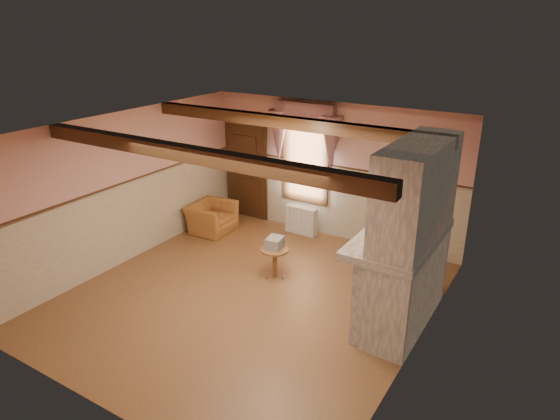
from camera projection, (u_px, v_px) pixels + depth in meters
The scene contains 26 objects.
floor at pixel (250, 296), 8.29m from camera, with size 5.50×6.00×0.01m, color brown.
ceiling at pixel (245, 130), 7.28m from camera, with size 5.50×6.00×0.01m, color silver.
wall_back at pixel (332, 171), 10.17m from camera, with size 5.50×0.02×2.80m, color #CC948D.
wall_front at pixel (89, 307), 5.40m from camera, with size 5.50×0.02×2.80m, color #CC948D.
wall_left at pixel (125, 189), 9.13m from camera, with size 0.02×6.00×2.80m, color #CC948D.
wall_right at pixel (422, 260), 6.44m from camera, with size 0.02×6.00×2.80m, color #CC948D.
wainscot at pixel (249, 256), 8.02m from camera, with size 5.50×6.00×1.50m, color beige, non-canonical shape.
chair_rail at pixel (247, 212), 7.75m from camera, with size 5.50×6.00×0.08m, color black, non-canonical shape.
firebox at pixel (379, 289), 7.63m from camera, with size 0.20×0.95×0.90m, color black.
armchair at pixel (211, 217), 10.72m from camera, with size 0.95×0.83×0.62m, color #9E662D.
side_table at pixel (275, 263), 8.81m from camera, with size 0.49×0.49×0.55m, color brown.
book_stack at pixel (275, 243), 8.71m from camera, with size 0.26×0.32×0.20m, color #B7AD8C.
radiator at pixel (301, 220), 10.59m from camera, with size 0.70×0.18×0.60m, color silver.
bowl at pixel (396, 235), 7.03m from camera, with size 0.35×0.35×0.09m, color brown.
mantel_clock at pixel (417, 211), 7.76m from camera, with size 0.14×0.24×0.20m, color black.
oil_lamp at pixel (408, 218), 7.38m from camera, with size 0.11×0.11×0.28m, color gold.
candle_red at pixel (385, 245), 6.65m from camera, with size 0.06×0.06×0.16m, color #AA1420.
jar_yellow at pixel (390, 240), 6.83m from camera, with size 0.06×0.06×0.12m, color gold.
fireplace at pixel (412, 238), 7.08m from camera, with size 0.85×2.00×2.80m, color gray.
mantel at pixel (399, 238), 7.18m from camera, with size 1.05×2.05×0.12m, color gray.
overmantel_mirror at pixel (390, 196), 7.05m from camera, with size 0.06×1.44×1.04m, color silver.
door at pixel (247, 172), 11.27m from camera, with size 1.10×0.10×2.10m, color black.
window at pixel (306, 155), 10.35m from camera, with size 1.06×0.08×2.02m, color white.
window_drapes at pixel (304, 127), 10.06m from camera, with size 1.30×0.14×1.40m, color gray.
ceiling_beam_front at pixel (191, 154), 6.36m from camera, with size 5.50×0.18×0.20m, color black.
ceiling_beam_back at pixel (287, 122), 8.27m from camera, with size 5.50×0.18×0.20m, color black.
Camera 1 is at (4.21, -5.88, 4.34)m, focal length 32.00 mm.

